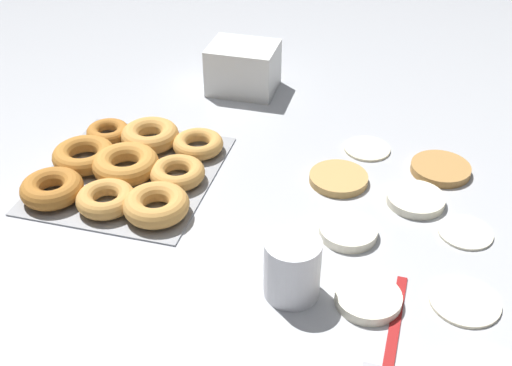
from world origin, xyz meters
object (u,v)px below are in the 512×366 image
object	(u,v)px
pancake_2	(338,178)
pancake_8	(466,231)
pancake_1	(416,199)
pancake_5	(465,300)
donut_tray	(127,168)
paper_cup	(292,268)
pancake_4	(368,298)
pancake_6	(348,231)
pancake_3	(441,169)
pancake_7	(367,148)
container_stack	(243,68)

from	to	relation	value
pancake_2	pancake_8	xyz separation A→B (m)	(0.09, 0.21, -0.00)
pancake_1	pancake_5	distance (m)	0.23
pancake_8	donut_tray	size ratio (longest dim) A/B	0.26
pancake_2	paper_cup	xyz separation A→B (m)	(0.28, -0.02, 0.04)
pancake_4	pancake_6	xyz separation A→B (m)	(-0.13, -0.05, 0.00)
pancake_5	pancake_6	bearing A→B (deg)	-120.06
pancake_5	donut_tray	xyz separation A→B (m)	(-0.16, -0.57, 0.01)
pancake_3	donut_tray	size ratio (longest dim) A/B	0.32
pancake_7	container_stack	bearing A→B (deg)	-121.27
pancake_8	donut_tray	distance (m)	0.57
pancake_1	donut_tray	bearing A→B (deg)	-83.75
pancake_5	pancake_7	world-z (taller)	same
pancake_7	container_stack	size ratio (longest dim) A/B	0.61
pancake_6	pancake_5	bearing A→B (deg)	59.94
pancake_2	paper_cup	bearing A→B (deg)	-4.22
pancake_6	pancake_8	size ratio (longest dim) A/B	1.07
pancake_1	pancake_3	world-z (taller)	same
pancake_5	paper_cup	distance (m)	0.24
pancake_8	paper_cup	world-z (taller)	paper_cup
pancake_4	pancake_3	bearing A→B (deg)	166.41
pancake_7	pancake_1	bearing A→B (deg)	34.07
pancake_3	donut_tray	world-z (taller)	donut_tray
donut_tray	container_stack	distance (m)	0.39
pancake_6	donut_tray	xyz separation A→B (m)	(-0.06, -0.39, 0.01)
pancake_5	donut_tray	size ratio (longest dim) A/B	0.30
pancake_5	container_stack	bearing A→B (deg)	-138.75
pancake_2	paper_cup	size ratio (longest dim) A/B	1.13
pancake_3	pancake_8	distance (m)	0.17
container_stack	pancake_6	bearing A→B (deg)	34.10
pancake_1	pancake_4	xyz separation A→B (m)	(0.25, -0.05, 0.00)
pancake_3	pancake_8	world-z (taller)	pancake_3
pancake_2	pancake_4	distance (m)	0.29
pancake_2	pancake_5	distance (m)	0.32
pancake_6	pancake_8	bearing A→B (deg)	106.28
pancake_1	pancake_6	bearing A→B (deg)	-40.46
pancake_2	pancake_6	world-z (taller)	pancake_6
pancake_3	pancake_4	bearing A→B (deg)	-13.59
donut_tray	pancake_6	bearing A→B (deg)	81.67
pancake_3	container_stack	size ratio (longest dim) A/B	0.74
pancake_7	paper_cup	bearing A→B (deg)	-8.02
pancake_1	pancake_8	world-z (taller)	pancake_1
pancake_3	pancake_1	bearing A→B (deg)	-19.46
donut_tray	pancake_2	bearing A→B (deg)	102.77
pancake_1	pancake_2	distance (m)	0.13
pancake_1	pancake_7	bearing A→B (deg)	-145.93
donut_tray	pancake_1	bearing A→B (deg)	96.25
pancake_6	container_stack	world-z (taller)	container_stack
pancake_1	container_stack	distance (m)	0.50
pancake_2	pancake_4	size ratio (longest dim) A/B	1.11
pancake_1	pancake_8	xyz separation A→B (m)	(0.06, 0.08, -0.00)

